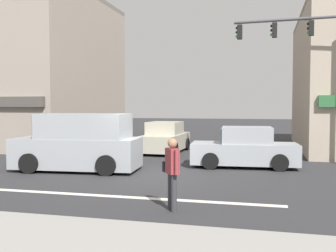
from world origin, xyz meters
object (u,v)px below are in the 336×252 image
(van_approaching_near, at_px, (79,144))
(utility_pole_near_left, at_px, (31,66))
(sedan_crossing_leftbound, at_px, (245,149))
(traffic_light_mast, at_px, (321,59))
(sedan_parked_curbside, at_px, (165,139))
(pedestrian_foreground_with_bag, at_px, (172,169))

(van_approaching_near, bearing_deg, utility_pole_near_left, 136.32)
(utility_pole_near_left, distance_m, sedan_crossing_leftbound, 12.00)
(traffic_light_mast, height_order, van_approaching_near, traffic_light_mast)
(utility_pole_near_left, distance_m, sedan_parked_curbside, 7.94)
(van_approaching_near, xyz_separation_m, pedestrian_foreground_with_bag, (4.63, -4.62, -0.05))
(utility_pole_near_left, xyz_separation_m, sedan_parked_curbside, (6.85, 1.39, -3.76))
(van_approaching_near, bearing_deg, sedan_parked_curbside, 75.12)
(sedan_parked_curbside, bearing_deg, utility_pole_near_left, -168.56)
(sedan_crossing_leftbound, xyz_separation_m, van_approaching_near, (-5.92, -2.33, 0.29))
(sedan_parked_curbside, bearing_deg, van_approaching_near, -104.88)
(sedan_parked_curbside, distance_m, pedestrian_foreground_with_bag, 11.34)
(traffic_light_mast, relative_size, van_approaching_near, 1.31)
(traffic_light_mast, bearing_deg, van_approaching_near, -157.33)
(traffic_light_mast, height_order, sedan_crossing_leftbound, traffic_light_mast)
(van_approaching_near, relative_size, pedestrian_foreground_with_bag, 2.83)
(traffic_light_mast, height_order, pedestrian_foreground_with_bag, traffic_light_mast)
(utility_pole_near_left, relative_size, van_approaching_near, 1.83)
(sedan_parked_curbside, xyz_separation_m, van_approaching_near, (-1.68, -6.33, 0.29))
(pedestrian_foreground_with_bag, bearing_deg, sedan_parked_curbside, 105.07)
(sedan_parked_curbside, bearing_deg, sedan_crossing_leftbound, -43.34)
(sedan_parked_curbside, bearing_deg, traffic_light_mast, -20.23)
(traffic_light_mast, bearing_deg, pedestrian_foreground_with_bag, -116.85)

